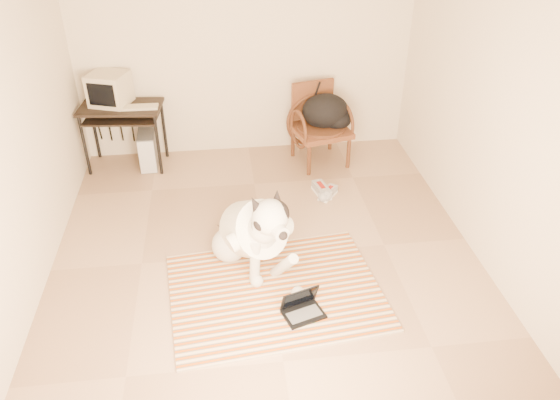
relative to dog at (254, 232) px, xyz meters
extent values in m
plane|color=tan|center=(0.12, 0.16, -0.39)|extent=(4.50, 4.50, 0.00)
plane|color=beige|center=(0.12, 2.41, 0.96)|extent=(4.50, 0.00, 4.50)
plane|color=beige|center=(0.12, -2.09, 0.96)|extent=(4.50, 0.00, 4.50)
plane|color=beige|center=(-1.88, 0.16, 0.96)|extent=(0.00, 4.50, 4.50)
plane|color=beige|center=(2.12, 0.16, 0.96)|extent=(0.00, 4.50, 4.50)
cube|color=#B54B11|center=(0.21, -0.94, -0.38)|extent=(1.83, 0.46, 0.02)
cube|color=#3A612B|center=(0.18, -0.67, -0.38)|extent=(1.83, 0.46, 0.02)
cube|color=#864C8C|center=(0.15, -0.39, -0.38)|extent=(1.83, 0.46, 0.02)
cube|color=gold|center=(0.12, -0.12, -0.38)|extent=(1.83, 0.46, 0.02)
cube|color=beige|center=(0.09, 0.16, -0.38)|extent=(1.83, 0.46, 0.02)
sphere|color=silver|center=(-0.22, 0.13, -0.22)|extent=(0.33, 0.33, 0.33)
sphere|color=silver|center=(0.07, 0.25, -0.22)|extent=(0.33, 0.33, 0.33)
ellipsoid|color=silver|center=(-0.07, 0.17, -0.19)|extent=(0.41, 0.37, 0.33)
ellipsoid|color=silver|center=(0.00, -0.01, 0.03)|extent=(0.66, 0.85, 0.72)
cylinder|color=white|center=(0.00, 0.00, 0.03)|extent=(0.69, 0.78, 0.65)
sphere|color=silver|center=(0.08, -0.21, 0.19)|extent=(0.28, 0.28, 0.28)
sphere|color=silver|center=(0.12, -0.31, 0.36)|extent=(0.30, 0.30, 0.30)
ellipsoid|color=black|center=(0.16, -0.29, 0.38)|extent=(0.24, 0.26, 0.22)
cylinder|color=silver|center=(0.17, -0.43, 0.32)|extent=(0.18, 0.19, 0.13)
sphere|color=black|center=(0.20, -0.51, 0.32)|extent=(0.07, 0.07, 0.07)
cone|color=black|center=(0.00, -0.28, 0.48)|extent=(0.17, 0.17, 0.19)
cone|color=black|center=(0.19, -0.21, 0.48)|extent=(0.16, 0.19, 0.19)
torus|color=silver|center=(0.09, -0.23, 0.24)|extent=(0.30, 0.23, 0.24)
cylinder|color=silver|center=(-0.01, -0.26, -0.14)|extent=(0.13, 0.16, 0.46)
cylinder|color=silver|center=(0.23, -0.30, -0.17)|extent=(0.23, 0.41, 0.46)
sphere|color=silver|center=(0.00, -0.28, -0.33)|extent=(0.12, 0.12, 0.12)
sphere|color=silver|center=(0.33, -0.49, -0.33)|extent=(0.12, 0.12, 0.12)
cone|color=black|center=(-0.20, 0.44, -0.33)|extent=(0.36, 0.40, 0.12)
cube|color=black|center=(0.35, -0.71, -0.36)|extent=(0.38, 0.32, 0.02)
cube|color=#545456|center=(0.35, -0.72, -0.35)|extent=(0.31, 0.21, 0.00)
cube|color=black|center=(0.32, -0.64, -0.24)|extent=(0.34, 0.18, 0.21)
cube|color=black|center=(0.33, -0.64, -0.24)|extent=(0.30, 0.15, 0.19)
cube|color=black|center=(-1.36, 2.12, 0.38)|extent=(0.98, 0.61, 0.03)
cube|color=black|center=(-1.36, 2.07, 0.26)|extent=(0.87, 0.50, 0.02)
cylinder|color=black|center=(-1.81, 1.95, -0.01)|extent=(0.04, 0.04, 0.75)
cylinder|color=black|center=(-1.76, 2.38, -0.01)|extent=(0.04, 0.04, 0.75)
cylinder|color=black|center=(-0.96, 1.86, -0.01)|extent=(0.04, 0.04, 0.75)
cylinder|color=black|center=(-0.92, 2.29, -0.01)|extent=(0.04, 0.04, 0.75)
cube|color=beige|center=(-1.47, 2.20, 0.57)|extent=(0.52, 0.50, 0.37)
cube|color=black|center=(-1.53, 2.01, 0.57)|extent=(0.31, 0.12, 0.26)
cube|color=beige|center=(-1.13, 2.02, 0.40)|extent=(0.41, 0.16, 0.03)
cube|color=#545456|center=(-1.12, 2.10, -0.17)|extent=(0.21, 0.47, 0.44)
cube|color=silver|center=(-1.11, 1.87, -0.17)|extent=(0.19, 0.02, 0.42)
cube|color=brown|center=(0.97, 1.92, 0.03)|extent=(0.75, 0.73, 0.06)
cylinder|color=#391C0F|center=(0.97, 1.92, 0.08)|extent=(0.58, 0.58, 0.04)
cube|color=brown|center=(0.91, 2.20, 0.32)|extent=(0.53, 0.17, 0.47)
cylinder|color=#391C0F|center=(0.78, 1.61, -0.19)|extent=(0.05, 0.05, 0.39)
cylinder|color=#391C0F|center=(0.66, 2.11, -0.19)|extent=(0.05, 0.05, 0.39)
cylinder|color=#391C0F|center=(1.28, 1.73, -0.19)|extent=(0.05, 0.05, 0.39)
cylinder|color=#391C0F|center=(1.16, 2.24, -0.19)|extent=(0.05, 0.05, 0.39)
ellipsoid|color=black|center=(1.03, 1.99, 0.26)|extent=(0.56, 0.46, 0.41)
ellipsoid|color=black|center=(1.17, 1.92, 0.17)|extent=(0.35, 0.29, 0.24)
cube|color=white|center=(0.85, 1.16, -0.37)|extent=(0.19, 0.33, 0.03)
cube|color=gray|center=(0.85, 1.16, -0.33)|extent=(0.18, 0.32, 0.10)
cube|color=maroon|center=(0.85, 1.16, -0.29)|extent=(0.08, 0.16, 0.02)
cube|color=white|center=(0.92, 1.11, -0.37)|extent=(0.26, 0.28, 0.03)
cube|color=gray|center=(0.92, 1.11, -0.34)|extent=(0.25, 0.27, 0.09)
cube|color=maroon|center=(0.92, 1.11, -0.30)|extent=(0.12, 0.13, 0.02)
camera|label=1|loc=(-0.25, -3.95, 2.89)|focal=35.00mm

